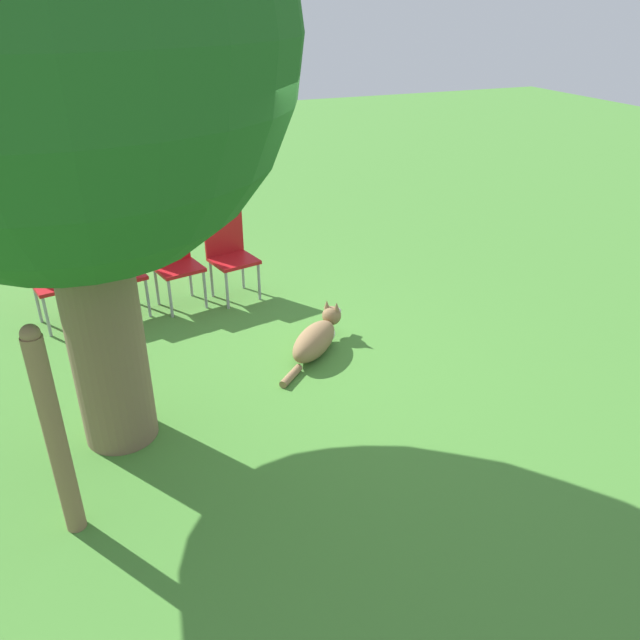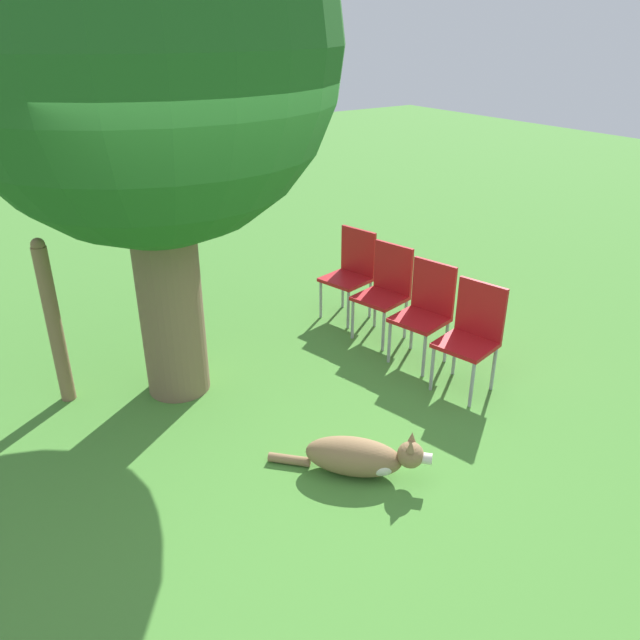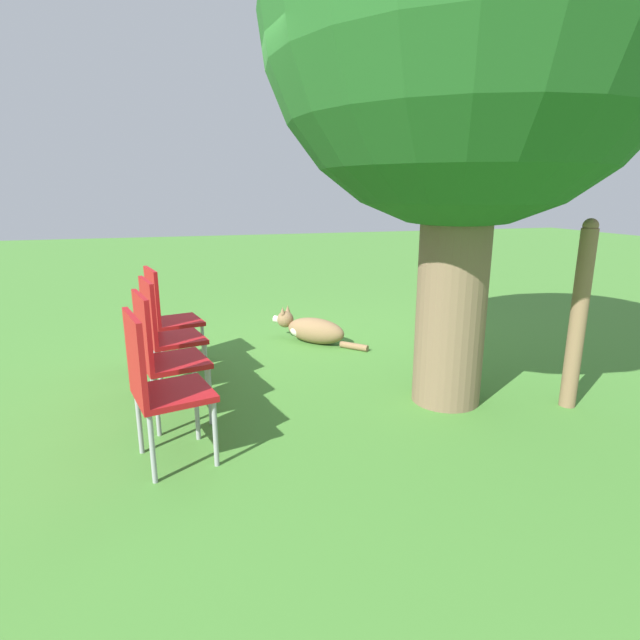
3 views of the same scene
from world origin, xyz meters
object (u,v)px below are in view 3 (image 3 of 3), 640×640
at_px(oak_tree, 470,19).
at_px(dog, 311,330).
at_px(fence_post, 579,315).
at_px(red_chair_0, 166,313).
at_px(red_chair_1, 164,329).
at_px(red_chair_2, 161,351).
at_px(red_chair_3, 157,381).

distance_m(oak_tree, dog, 3.17).
xyz_separation_m(oak_tree, dog, (0.59, -1.79, -2.54)).
height_order(fence_post, red_chair_0, fence_post).
bearing_deg(fence_post, red_chair_1, -21.73).
height_order(dog, red_chair_2, red_chair_2).
bearing_deg(red_chair_1, fence_post, -34.91).
bearing_deg(red_chair_3, dog, 41.50).
bearing_deg(red_chair_1, red_chair_0, 75.36).
height_order(red_chair_0, red_chair_3, same).
bearing_deg(red_chair_2, red_chair_0, 75.36).
distance_m(fence_post, red_chair_1, 3.16).
bearing_deg(dog, red_chair_1, 80.05).
relative_size(dog, red_chair_3, 0.95).
bearing_deg(oak_tree, red_chair_3, 9.53).
distance_m(red_chair_1, red_chair_2, 0.58).
bearing_deg(red_chair_1, red_chair_3, -104.64).
relative_size(red_chair_0, red_chair_2, 1.00).
bearing_deg(oak_tree, red_chair_0, -33.67).
relative_size(oak_tree, fence_post, 2.92).
height_order(fence_post, red_chair_1, fence_post).
bearing_deg(red_chair_3, fence_post, -13.36).
xyz_separation_m(fence_post, red_chair_0, (2.91, -1.75, -0.18)).
distance_m(dog, red_chair_1, 1.83).
xyz_separation_m(dog, fence_post, (-1.43, 2.16, 0.57)).
relative_size(oak_tree, red_chair_0, 4.41).
relative_size(dog, red_chair_1, 0.95).
bearing_deg(fence_post, red_chair_2, -11.30).
relative_size(red_chair_2, red_chair_3, 1.00).
distance_m(red_chair_0, red_chair_3, 1.74).
xyz_separation_m(dog, red_chair_0, (1.48, 0.41, 0.39)).
height_order(oak_tree, red_chair_0, oak_tree).
xyz_separation_m(dog, red_chair_1, (1.49, 0.99, 0.39)).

